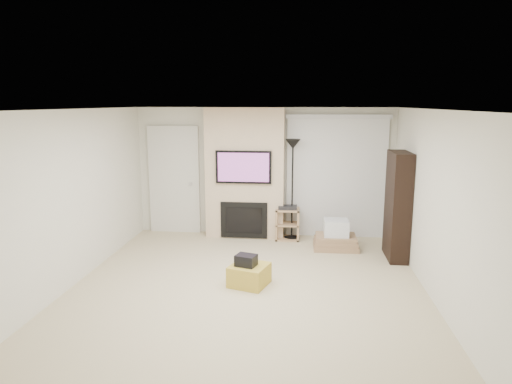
# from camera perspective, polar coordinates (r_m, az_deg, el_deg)

# --- Properties ---
(floor) EXTENTS (5.00, 5.50, 0.00)m
(floor) POSITION_cam_1_polar(r_m,az_deg,el_deg) (6.64, -1.08, -11.80)
(floor) COLOR #CCBA91
(floor) RESTS_ON ground
(ceiling) EXTENTS (5.00, 5.50, 0.00)m
(ceiling) POSITION_cam_1_polar(r_m,az_deg,el_deg) (6.12, -1.17, 10.30)
(ceiling) COLOR white
(ceiling) RESTS_ON wall_back
(wall_back) EXTENTS (5.00, 0.00, 2.50)m
(wall_back) POSITION_cam_1_polar(r_m,az_deg,el_deg) (8.96, 1.01, 2.53)
(wall_back) COLOR silver
(wall_back) RESTS_ON ground
(wall_front) EXTENTS (5.00, 0.00, 2.50)m
(wall_front) POSITION_cam_1_polar(r_m,az_deg,el_deg) (3.66, -6.44, -10.38)
(wall_front) COLOR silver
(wall_front) RESTS_ON ground
(wall_left) EXTENTS (0.00, 5.50, 2.50)m
(wall_left) POSITION_cam_1_polar(r_m,az_deg,el_deg) (7.02, -21.83, -0.68)
(wall_left) COLOR silver
(wall_left) RESTS_ON ground
(wall_right) EXTENTS (0.00, 5.50, 2.50)m
(wall_right) POSITION_cam_1_polar(r_m,az_deg,el_deg) (6.46, 21.47, -1.61)
(wall_right) COLOR silver
(wall_right) RESTS_ON ground
(hvac_vent) EXTENTS (0.35, 0.18, 0.01)m
(hvac_vent) POSITION_cam_1_polar(r_m,az_deg,el_deg) (6.88, 3.02, 10.35)
(hvac_vent) COLOR silver
(hvac_vent) RESTS_ON ceiling
(ottoman) EXTENTS (0.63, 0.63, 0.30)m
(ottoman) POSITION_cam_1_polar(r_m,az_deg,el_deg) (6.67, -0.85, -10.32)
(ottoman) COLOR gold
(ottoman) RESTS_ON floor
(black_bag) EXTENTS (0.33, 0.29, 0.16)m
(black_bag) POSITION_cam_1_polar(r_m,az_deg,el_deg) (6.57, -1.25, -8.53)
(black_bag) COLOR black
(black_bag) RESTS_ON ottoman
(fireplace_wall) EXTENTS (1.50, 0.47, 2.50)m
(fireplace_wall) POSITION_cam_1_polar(r_m,az_deg,el_deg) (8.79, -1.38, 2.27)
(fireplace_wall) COLOR beige
(fireplace_wall) RESTS_ON floor
(entry_door) EXTENTS (1.02, 0.11, 2.14)m
(entry_door) POSITION_cam_1_polar(r_m,az_deg,el_deg) (9.28, -10.16, 1.43)
(entry_door) COLOR silver
(entry_door) RESTS_ON floor
(vertical_blinds) EXTENTS (1.98, 0.10, 2.37)m
(vertical_blinds) POSITION_cam_1_polar(r_m,az_deg,el_deg) (8.90, 10.02, 2.45)
(vertical_blinds) COLOR silver
(vertical_blinds) RESTS_ON floor
(floor_lamp) EXTENTS (0.28, 0.28, 1.92)m
(floor_lamp) POSITION_cam_1_polar(r_m,az_deg,el_deg) (8.58, 4.61, 3.88)
(floor_lamp) COLOR black
(floor_lamp) RESTS_ON floor
(av_stand) EXTENTS (0.45, 0.38, 0.66)m
(av_stand) POSITION_cam_1_polar(r_m,az_deg,el_deg) (8.77, 3.96, -3.72)
(av_stand) COLOR tan
(av_stand) RESTS_ON floor
(box_stack) EXTENTS (0.79, 0.60, 0.53)m
(box_stack) POSITION_cam_1_polar(r_m,az_deg,el_deg) (8.37, 9.94, -5.62)
(box_stack) COLOR #9F7B57
(box_stack) RESTS_ON floor
(bookshelf) EXTENTS (0.30, 0.80, 1.80)m
(bookshelf) POSITION_cam_1_polar(r_m,az_deg,el_deg) (7.94, 17.29, -1.66)
(bookshelf) COLOR black
(bookshelf) RESTS_ON floor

